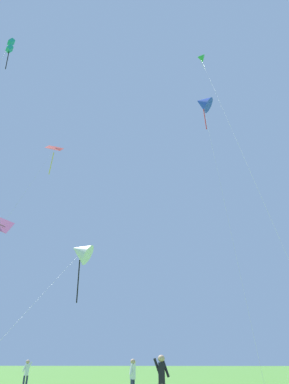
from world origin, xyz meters
name	(u,v)px	position (x,y,z in m)	size (l,w,h in m)	color
kite_blue_delta	(203,103)	(4.90, 25.35, 26.66)	(2.31, 7.40, 27.82)	blue
kite_teal_box	(9,48)	(-11.68, 14.83, 24.76)	(3.58, 11.20, 25.83)	teal
kite_red_high	(51,156)	(-13.76, 31.11, 24.69)	(4.90, 11.98, 26.82)	red
kite_green_small	(201,58)	(4.63, 21.27, 28.95)	(3.07, 11.04, 29.59)	green
kite_white_distant	(80,252)	(-6.18, 21.68, 9.31)	(2.98, 11.50, 10.39)	white
person_far_back	(133,375)	(-0.87, 13.41, 0.99)	(0.29, 0.51, 1.64)	#2D3351
person_in_blue_jacket	(162,377)	(0.65, 9.18, 1.04)	(0.56, 0.23, 1.72)	#2D3351
person_in_red_shirt	(26,372)	(-7.71, 17.99, 0.98)	(0.45, 0.40, 1.64)	#2D3351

